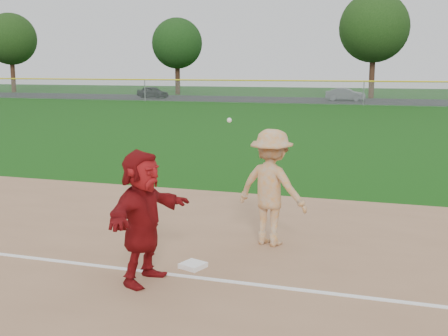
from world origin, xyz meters
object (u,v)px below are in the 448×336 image
(first_base, at_px, (193,265))
(car_left, at_px, (153,92))
(base_runner, at_px, (143,217))
(car_mid, at_px, (346,94))

(first_base, relative_size, car_left, 0.10)
(base_runner, xyz_separation_m, car_left, (-21.12, 46.17, -0.41))
(first_base, height_order, car_mid, car_mid)
(first_base, xyz_separation_m, car_mid, (-2.12, 46.35, 0.56))
(base_runner, relative_size, car_left, 0.57)
(first_base, bearing_deg, car_left, 115.45)
(car_left, bearing_deg, first_base, -138.34)
(first_base, xyz_separation_m, car_left, (-21.62, 45.41, 0.55))
(car_left, bearing_deg, car_mid, -71.06)
(car_left, height_order, car_mid, car_mid)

